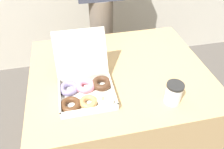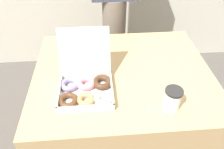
% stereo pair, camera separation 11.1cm
% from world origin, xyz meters
% --- Properties ---
extents(ground_plane, '(14.00, 14.00, 0.00)m').
position_xyz_m(ground_plane, '(0.00, 0.00, 0.00)').
color(ground_plane, '#4C4742').
extents(table, '(1.05, 0.87, 0.70)m').
position_xyz_m(table, '(0.00, 0.00, 0.35)').
color(table, tan).
rests_on(table, ground_plane).
extents(donut_box, '(0.32, 0.37, 0.27)m').
position_xyz_m(donut_box, '(-0.21, -0.14, 0.74)').
color(donut_box, white).
rests_on(donut_box, table).
extents(coffee_cup, '(0.09, 0.09, 0.12)m').
position_xyz_m(coffee_cup, '(0.20, -0.29, 0.76)').
color(coffee_cup, white).
rests_on(coffee_cup, table).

